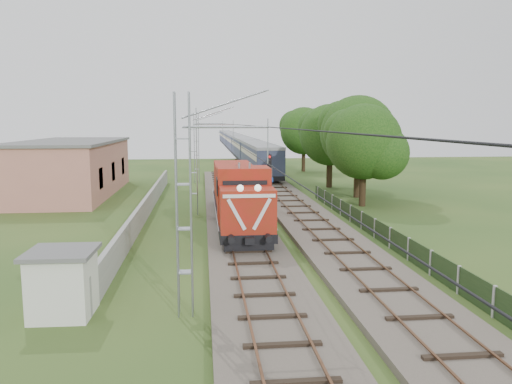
{
  "coord_description": "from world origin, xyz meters",
  "views": [
    {
      "loc": [
        -2.31,
        -25.6,
        6.98
      ],
      "look_at": [
        1.31,
        8.15,
        2.2
      ],
      "focal_mm": 35.0,
      "sensor_mm": 36.0,
      "label": 1
    }
  ],
  "objects": [
    {
      "name": "signal_post",
      "position": [
        2.76,
        12.13,
        3.15
      ],
      "size": [
        0.5,
        0.39,
        4.58
      ],
      "color": "black",
      "rests_on": "ground"
    },
    {
      "name": "locomotive",
      "position": [
        0.0,
        7.48,
        2.22
      ],
      "size": [
        2.97,
        16.96,
        4.31
      ],
      "color": "black",
      "rests_on": "ground"
    },
    {
      "name": "tree_d",
      "position": [
        11.99,
        43.87,
        5.65
      ],
      "size": [
        6.98,
        6.65,
        9.05
      ],
      "color": "#372916",
      "rests_on": "ground"
    },
    {
      "name": "track_side",
      "position": [
        5.0,
        20.0,
        0.18
      ],
      "size": [
        4.2,
        80.0,
        0.45
      ],
      "color": "#6B6054",
      "rests_on": "ground"
    },
    {
      "name": "track_main",
      "position": [
        0.0,
        7.0,
        0.18
      ],
      "size": [
        4.2,
        70.0,
        0.45
      ],
      "color": "#6B6054",
      "rests_on": "ground"
    },
    {
      "name": "tree_c",
      "position": [
        11.28,
        26.49,
        5.54
      ],
      "size": [
        6.85,
        6.53,
        8.88
      ],
      "color": "#372916",
      "rests_on": "ground"
    },
    {
      "name": "fence",
      "position": [
        8.0,
        3.0,
        0.6
      ],
      "size": [
        0.12,
        32.0,
        1.2
      ],
      "color": "black",
      "rests_on": "ground"
    },
    {
      "name": "tree_b",
      "position": [
        11.98,
        19.13,
        5.87
      ],
      "size": [
        7.26,
        6.91,
        9.41
      ],
      "color": "#372916",
      "rests_on": "ground"
    },
    {
      "name": "catenary",
      "position": [
        -2.95,
        12.0,
        4.05
      ],
      "size": [
        3.31,
        70.0,
        8.0
      ],
      "color": "gray",
      "rests_on": "ground"
    },
    {
      "name": "station_building",
      "position": [
        -15.0,
        24.0,
        2.63
      ],
      "size": [
        8.4,
        20.4,
        5.22
      ],
      "color": "#B16C5F",
      "rests_on": "ground"
    },
    {
      "name": "relay_hut",
      "position": [
        -7.4,
        -7.63,
        1.23
      ],
      "size": [
        2.42,
        2.42,
        2.44
      ],
      "color": "silver",
      "rests_on": "ground"
    },
    {
      "name": "coach_rake",
      "position": [
        5.0,
        85.68,
        2.58
      ],
      "size": [
        3.13,
        116.98,
        3.62
      ],
      "color": "black",
      "rests_on": "ground"
    },
    {
      "name": "boundary_wall",
      "position": [
        -6.5,
        12.0,
        0.75
      ],
      "size": [
        0.25,
        40.0,
        1.5
      ],
      "primitive_type": "cube",
      "color": "#9E9E99",
      "rests_on": "ground"
    },
    {
      "name": "ground",
      "position": [
        0.0,
        0.0,
        0.0
      ],
      "size": [
        140.0,
        140.0,
        0.0
      ],
      "primitive_type": "plane",
      "color": "#274A1B",
      "rests_on": "ground"
    },
    {
      "name": "tree_a",
      "position": [
        10.99,
        14.37,
        5.28
      ],
      "size": [
        6.54,
        6.23,
        8.47
      ],
      "color": "#372916",
      "rests_on": "ground"
    }
  ]
}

